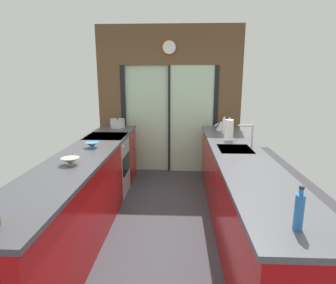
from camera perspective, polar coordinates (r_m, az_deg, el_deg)
The scene contains 13 objects.
ground_plane at distance 3.87m, azimuth -0.87°, elevation -14.51°, with size 5.04×7.60×0.02m, color #38383D.
back_wall_unit at distance 5.23m, azimuth 0.26°, elevation 10.22°, with size 2.64×0.12×2.70m.
left_counter_run at distance 3.42m, azimuth -17.05°, elevation -10.13°, with size 0.62×3.80×0.92m.
right_counter_run at distance 3.46m, azimuth 14.24°, elevation -9.71°, with size 0.62×3.80×0.92m.
sink_faucet at distance 3.54m, azimuth 16.41°, elevation 1.74°, with size 0.19×0.02×0.30m.
oven_range at distance 4.43m, azimuth -12.24°, elevation -4.66°, with size 0.60×0.60×0.92m.
mixing_bowl_near at distance 2.97m, azimuth -19.33°, elevation -3.68°, with size 0.18×0.18×0.07m.
mixing_bowl_far at distance 3.61m, azimuth -15.26°, elevation -0.55°, with size 0.17×0.17×0.07m.
stock_pot at distance 4.98m, azimuth -10.25°, elevation 3.80°, with size 0.26×0.26×0.18m.
kettle at distance 4.76m, azimuth 10.78°, elevation 3.38°, with size 0.24×0.16×0.18m.
soap_bottle_near at distance 1.79m, azimuth 25.21°, elevation -12.72°, with size 0.05×0.05×0.26m.
soap_bottle_far at distance 4.44m, azimuth 11.35°, elevation 3.28°, with size 0.05×0.05×0.29m.
paper_towel_roll at distance 3.98m, azimuth 12.36°, elevation 2.40°, with size 0.14×0.14×0.32m.
Camera 1 is at (0.21, -2.82, 1.77)m, focal length 29.83 mm.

